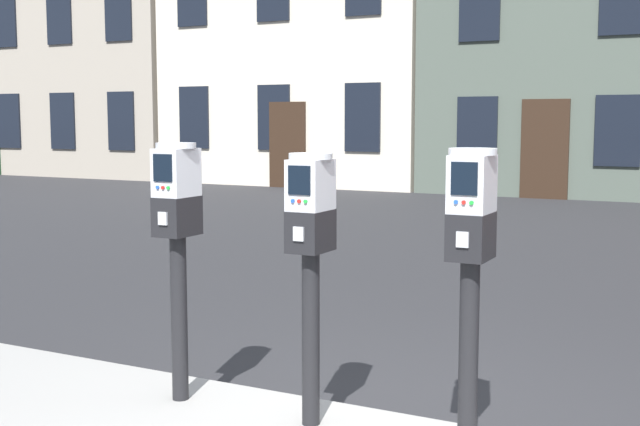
# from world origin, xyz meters

# --- Properties ---
(parking_meter_near_kerb) EXTENTS (0.22, 0.25, 1.42)m
(parking_meter_near_kerb) POSITION_xyz_m (-1.15, -0.16, 1.12)
(parking_meter_near_kerb) COLOR black
(parking_meter_near_kerb) RESTS_ON sidewalk_slab
(parking_meter_twin_adjacent) EXTENTS (0.22, 0.25, 1.38)m
(parking_meter_twin_adjacent) POSITION_xyz_m (-0.33, -0.16, 1.09)
(parking_meter_twin_adjacent) COLOR black
(parking_meter_twin_adjacent) RESTS_ON sidewalk_slab
(parking_meter_end_of_row) EXTENTS (0.22, 0.25, 1.41)m
(parking_meter_end_of_row) POSITION_xyz_m (0.49, -0.16, 1.11)
(parking_meter_end_of_row) COLOR black
(parking_meter_end_of_row) RESTS_ON sidewalk_slab
(townhouse_grey_stucco) EXTENTS (7.23, 6.80, 9.39)m
(townhouse_grey_stucco) POSITION_xyz_m (-9.01, 17.40, 4.70)
(townhouse_grey_stucco) COLOR beige
(townhouse_grey_stucco) RESTS_ON ground_plane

